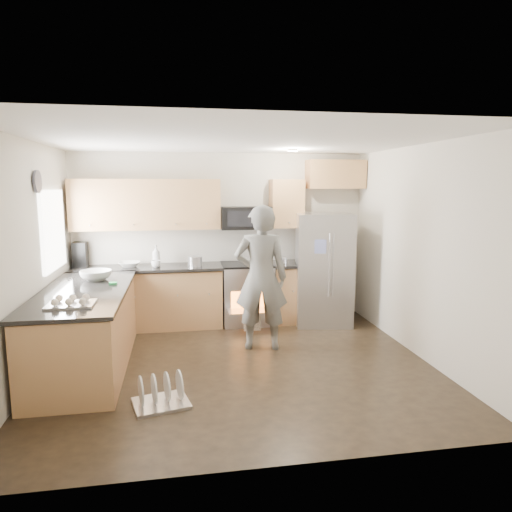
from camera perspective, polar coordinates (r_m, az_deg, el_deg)
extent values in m
plane|color=black|center=(5.55, -2.16, -13.50)|extent=(4.50, 4.50, 0.00)
cube|color=beige|center=(7.17, -4.32, 2.31)|extent=(4.50, 0.04, 2.60)
cube|color=beige|center=(3.26, 2.34, -5.46)|extent=(4.50, 0.04, 2.60)
cube|color=beige|center=(5.39, -26.67, -0.72)|extent=(0.04, 4.00, 2.60)
cube|color=beige|center=(5.92, 19.90, 0.45)|extent=(0.04, 4.00, 2.60)
cube|color=white|center=(5.16, -2.33, 14.30)|extent=(4.50, 4.00, 0.04)
cube|color=white|center=(6.32, -24.04, 2.99)|extent=(0.04, 1.00, 1.00)
cylinder|color=#FFEDCC|center=(6.41, 4.59, 13.06)|extent=(0.14, 0.14, 0.02)
cylinder|color=#474754|center=(5.76, -25.67, 8.39)|extent=(0.03, 0.26, 0.26)
cube|color=#9F693F|center=(7.01, -13.23, -5.24)|extent=(2.15, 0.60, 0.87)
cube|color=black|center=(6.90, -13.37, -1.47)|extent=(2.19, 0.64, 0.04)
cube|color=#9F693F|center=(7.19, 3.98, -4.67)|extent=(0.50, 0.60, 0.87)
cube|color=black|center=(7.09, 4.04, -0.99)|extent=(0.54, 0.64, 0.04)
cube|color=#9F693F|center=(6.95, -13.53, 6.27)|extent=(2.16, 0.33, 0.74)
cube|color=#9F693F|center=(7.13, 3.84, 6.55)|extent=(0.50, 0.33, 0.74)
cube|color=#9F693F|center=(7.35, 9.89, 10.02)|extent=(0.90, 0.33, 0.44)
imported|color=silver|center=(6.94, -15.54, -1.01)|extent=(0.31, 0.31, 0.08)
imported|color=silver|center=(6.88, -12.37, 0.04)|extent=(0.12, 0.12, 0.32)
imported|color=silver|center=(6.80, -12.40, -0.98)|extent=(0.13, 0.13, 0.10)
cylinder|color=#B7B7BC|center=(6.82, -7.64, -0.64)|extent=(0.21, 0.21, 0.15)
cube|color=black|center=(7.19, -21.11, 0.20)|extent=(0.19, 0.23, 0.36)
cylinder|color=#B7B7BC|center=(7.04, 3.47, -0.55)|extent=(0.10, 0.10, 0.08)
cube|color=#9F693F|center=(5.70, -20.47, -8.81)|extent=(0.90, 2.30, 0.87)
cube|color=black|center=(5.58, -20.73, -4.20)|extent=(0.96, 2.36, 0.04)
imported|color=silver|center=(6.10, -19.38, -2.29)|extent=(0.39, 0.39, 0.12)
cube|color=#36BE60|center=(5.77, -17.44, -3.29)|extent=(0.09, 0.06, 0.03)
cube|color=#B7B7BC|center=(4.90, -22.15, -5.21)|extent=(0.45, 0.34, 0.09)
cube|color=#B7B7BC|center=(7.04, -1.15, -4.81)|extent=(0.76, 0.62, 0.90)
cube|color=black|center=(6.95, -1.16, -1.08)|extent=(0.76, 0.60, 0.03)
cube|color=orange|center=(6.75, -0.75, -5.84)|extent=(0.56, 0.02, 0.34)
cube|color=#B7B7BC|center=(6.62, -0.52, -6.90)|extent=(0.70, 0.34, 0.03)
cube|color=white|center=(6.61, -0.45, -8.15)|extent=(0.24, 0.03, 0.28)
cube|color=black|center=(6.98, -1.32, 4.80)|extent=(0.76, 0.40, 0.34)
cube|color=#B7B7BC|center=(7.00, 8.48, -1.67)|extent=(0.93, 0.78, 1.69)
cylinder|color=#B7B7BC|center=(6.67, 9.16, -1.17)|extent=(0.02, 0.02, 0.92)
cylinder|color=#B7B7BC|center=(6.68, 9.60, -1.15)|extent=(0.02, 0.02, 0.92)
cube|color=pink|center=(6.77, 10.80, -2.64)|extent=(0.22, 0.04, 0.28)
cube|color=#939FEB|center=(6.59, 8.06, 1.17)|extent=(0.16, 0.03, 0.20)
imported|color=slate|center=(5.85, 0.63, -2.74)|extent=(0.75, 0.55, 1.87)
cube|color=#B7B7BC|center=(4.73, -11.77, -17.57)|extent=(0.60, 0.52, 0.03)
cylinder|color=silver|center=(4.64, -14.18, -16.04)|extent=(0.08, 0.29, 0.29)
cylinder|color=silver|center=(4.66, -12.62, -15.89)|extent=(0.08, 0.29, 0.29)
cylinder|color=silver|center=(4.68, -11.06, -15.73)|extent=(0.08, 0.29, 0.29)
cylinder|color=silver|center=(4.70, -9.53, -15.55)|extent=(0.08, 0.29, 0.29)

